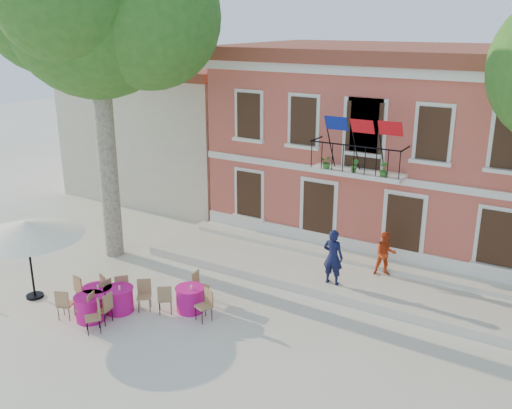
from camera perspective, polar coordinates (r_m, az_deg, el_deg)
The scene contains 12 objects.
ground at distance 17.27m, azimuth -3.84°, elevation -11.34°, with size 90.00×90.00×0.00m, color beige.
main_building at distance 23.71m, azimuth 14.10°, elevation 6.10°, with size 13.50×9.59×7.50m.
neighbor_west at distance 30.02m, azimuth -6.91°, elevation 7.84°, with size 9.40×9.40×6.40m.
terrace at distance 19.80m, azimuth 8.35°, elevation -6.99°, with size 14.00×3.40×0.30m, color silver.
plane_tree_west at distance 20.66m, azimuth -15.80°, elevation 18.22°, with size 6.03×6.03×11.85m.
patio_umbrella at distance 18.90m, azimuth -22.00°, elevation -2.31°, with size 3.46×3.46×2.57m.
pedestrian_navy at distance 18.47m, azimuth 7.70°, elevation -5.21°, with size 0.67×0.44×1.84m, color #101436.
pedestrian_orange at distance 19.44m, azimuth 12.80°, elevation -4.84°, with size 0.73×0.57×1.50m, color #C23C16.
cafe_table_0 at distance 17.93m, azimuth -13.53°, elevation -9.12°, with size 1.86×1.72×0.95m.
cafe_table_1 at distance 17.67m, azimuth -16.28°, elevation -9.78°, with size 1.86×1.73×0.95m.
cafe_table_3 at distance 18.15m, azimuth -15.55°, elevation -8.94°, with size 1.76×1.84×0.95m.
cafe_table_4 at distance 17.59m, azimuth -6.61°, elevation -9.25°, with size 1.85×1.75×0.95m.
Camera 1 is at (8.73, -12.27, 8.45)m, focal length 40.00 mm.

